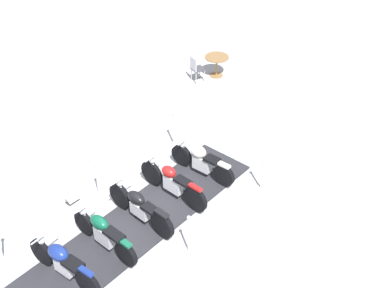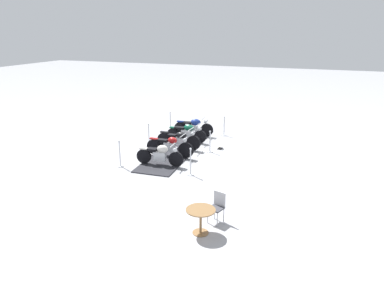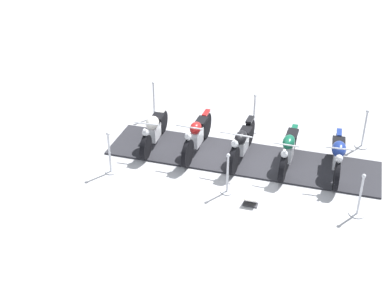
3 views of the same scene
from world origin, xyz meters
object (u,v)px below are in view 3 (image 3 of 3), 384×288
(motorcycle_navy, at_px, (338,155))
(info_placard, at_px, (250,203))
(motorcycle_maroon, at_px, (197,135))
(motorcycle_forest, at_px, (289,149))
(stanchion_left_mid, at_px, (254,118))
(motorcycle_black, at_px, (242,143))
(stanchion_left_front, at_px, (154,105))
(stanchion_right_front, at_px, (110,158))
(stanchion_left_rear, at_px, (363,135))
(stanchion_right_rear, at_px, (359,202))
(stanchion_right_mid, at_px, (227,179))
(motorcycle_cream, at_px, (154,130))

(motorcycle_navy, xyz_separation_m, info_placard, (-1.93, 1.64, -0.48))
(motorcycle_maroon, bearing_deg, motorcycle_forest, 91.57)
(motorcycle_navy, height_order, stanchion_left_mid, stanchion_left_mid)
(motorcycle_forest, relative_size, motorcycle_navy, 0.98)
(motorcycle_black, xyz_separation_m, stanchion_left_front, (1.43, 3.02, -0.08))
(motorcycle_navy, xyz_separation_m, stanchion_right_front, (-1.77, 5.22, -0.13))
(motorcycle_black, bearing_deg, info_placard, 21.86)
(stanchion_left_rear, height_order, stanchion_left_mid, stanchion_left_mid)
(stanchion_right_rear, height_order, stanchion_right_mid, stanchion_right_rear)
(motorcycle_black, relative_size, info_placard, 6.44)
(motorcycle_maroon, distance_m, motorcycle_black, 1.18)
(motorcycle_maroon, height_order, stanchion_right_rear, motorcycle_maroon)
(motorcycle_maroon, distance_m, info_placard, 2.63)
(motorcycle_black, bearing_deg, motorcycle_forest, 93.27)
(stanchion_right_front, bearing_deg, stanchion_right_rear, -87.13)
(stanchion_left_mid, xyz_separation_m, stanchion_right_mid, (-3.09, -0.15, -0.03))
(stanchion_left_front, bearing_deg, info_placard, -130.98)
(motorcycle_forest, bearing_deg, stanchion_left_rear, 133.53)
(stanchion_right_front, bearing_deg, motorcycle_navy, -71.24)
(stanchion_right_rear, bearing_deg, motorcycle_maroon, 72.67)
(motorcycle_cream, xyz_separation_m, stanchion_right_rear, (-1.24, -5.37, -0.18))
(stanchion_left_front, distance_m, stanchion_left_rear, 5.88)
(motorcycle_maroon, xyz_separation_m, stanchion_right_front, (-1.60, 1.68, -0.10))
(stanchion_left_rear, relative_size, stanchion_right_front, 0.97)
(motorcycle_cream, bearing_deg, stanchion_right_rear, 71.67)
(motorcycle_black, bearing_deg, motorcycle_maroon, -87.07)
(motorcycle_maroon, height_order, stanchion_left_rear, stanchion_left_rear)
(info_placard, bearing_deg, stanchion_left_front, -43.85)
(motorcycle_black, height_order, stanchion_right_mid, motorcycle_black)
(motorcycle_cream, distance_m, motorcycle_maroon, 1.18)
(stanchion_right_rear, bearing_deg, motorcycle_cream, 76.96)
(motorcycle_black, height_order, stanchion_left_front, stanchion_left_front)
(motorcycle_cream, xyz_separation_m, stanchion_left_front, (1.55, 0.66, -0.09))
(motorcycle_cream, distance_m, info_placard, 3.54)
(motorcycle_forest, distance_m, stanchion_right_front, 4.39)
(stanchion_left_front, bearing_deg, motorcycle_forest, -108.05)
(motorcycle_forest, distance_m, stanchion_left_mid, 1.97)
(stanchion_left_rear, bearing_deg, stanchion_right_rear, -177.13)
(info_placard, bearing_deg, motorcycle_maroon, -45.69)
(motorcycle_forest, bearing_deg, stanchion_right_rear, 51.00)
(motorcycle_navy, bearing_deg, stanchion_right_mid, -60.61)
(stanchion_right_front, bearing_deg, stanchion_right_mid, -87.13)
(stanchion_left_front, relative_size, stanchion_right_front, 1.01)
(stanchion_left_mid, bearing_deg, stanchion_right_mid, -177.13)
(motorcycle_cream, bearing_deg, stanchion_left_mid, 121.42)
(stanchion_left_front, xyz_separation_m, stanchion_right_front, (-3.09, -0.15, 0.00))
(motorcycle_cream, relative_size, stanchion_left_rear, 1.88)
(stanchion_left_rear, relative_size, info_placard, 3.19)
(motorcycle_forest, bearing_deg, motorcycle_navy, 91.40)
(motorcycle_navy, relative_size, info_placard, 6.25)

